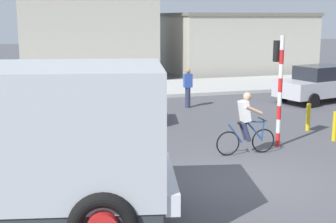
{
  "coord_description": "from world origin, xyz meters",
  "views": [
    {
      "loc": [
        -4.88,
        -9.38,
        3.71
      ],
      "look_at": [
        -1.2,
        2.5,
        1.2
      ],
      "focal_mm": 50.34,
      "sensor_mm": 36.0,
      "label": 1
    }
  ],
  "objects_px": {
    "truck_foreground": "(14,137)",
    "car_far_side": "(320,83)",
    "cyclist": "(246,123)",
    "bollard_far": "(308,117)",
    "traffic_light_pole": "(279,75)",
    "bollard_near": "(335,126)",
    "car_red_near": "(101,101)",
    "pedestrian_near_kerb": "(188,87)"
  },
  "relations": [
    {
      "from": "truck_foreground",
      "to": "bollard_far",
      "type": "height_order",
      "value": "truck_foreground"
    },
    {
      "from": "truck_foreground",
      "to": "cyclist",
      "type": "distance_m",
      "value": 6.67
    },
    {
      "from": "car_red_near",
      "to": "bollard_near",
      "type": "distance_m",
      "value": 7.74
    },
    {
      "from": "traffic_light_pole",
      "to": "car_red_near",
      "type": "distance_m",
      "value": 6.3
    },
    {
      "from": "bollard_near",
      "to": "traffic_light_pole",
      "type": "bearing_deg",
      "value": 178.74
    },
    {
      "from": "cyclist",
      "to": "bollard_far",
      "type": "height_order",
      "value": "cyclist"
    },
    {
      "from": "traffic_light_pole",
      "to": "car_red_near",
      "type": "xyz_separation_m",
      "value": [
        -4.42,
        4.31,
        -1.25
      ]
    },
    {
      "from": "pedestrian_near_kerb",
      "to": "cyclist",
      "type": "bearing_deg",
      "value": -96.31
    },
    {
      "from": "truck_foreground",
      "to": "bollard_near",
      "type": "height_order",
      "value": "truck_foreground"
    },
    {
      "from": "car_red_near",
      "to": "car_far_side",
      "type": "relative_size",
      "value": 1.0
    },
    {
      "from": "truck_foreground",
      "to": "car_red_near",
      "type": "height_order",
      "value": "truck_foreground"
    },
    {
      "from": "car_red_near",
      "to": "bollard_far",
      "type": "distance_m",
      "value": 7.04
    },
    {
      "from": "cyclist",
      "to": "truck_foreground",
      "type": "bearing_deg",
      "value": -153.52
    },
    {
      "from": "traffic_light_pole",
      "to": "car_red_near",
      "type": "height_order",
      "value": "traffic_light_pole"
    },
    {
      "from": "truck_foreground",
      "to": "traffic_light_pole",
      "type": "bearing_deg",
      "value": 25.83
    },
    {
      "from": "truck_foreground",
      "to": "car_far_side",
      "type": "distance_m",
      "value": 15.84
    },
    {
      "from": "traffic_light_pole",
      "to": "pedestrian_near_kerb",
      "type": "xyz_separation_m",
      "value": [
        -0.51,
        6.32,
        -1.22
      ]
    },
    {
      "from": "traffic_light_pole",
      "to": "bollard_far",
      "type": "bearing_deg",
      "value": 34.73
    },
    {
      "from": "truck_foreground",
      "to": "traffic_light_pole",
      "type": "relative_size",
      "value": 1.82
    },
    {
      "from": "traffic_light_pole",
      "to": "car_red_near",
      "type": "bearing_deg",
      "value": 135.74
    },
    {
      "from": "car_far_side",
      "to": "bollard_near",
      "type": "bearing_deg",
      "value": -120.97
    },
    {
      "from": "car_red_near",
      "to": "cyclist",
      "type": "bearing_deg",
      "value": -56.92
    },
    {
      "from": "bollard_near",
      "to": "pedestrian_near_kerb",
      "type": "bearing_deg",
      "value": 111.22
    },
    {
      "from": "car_far_side",
      "to": "pedestrian_near_kerb",
      "type": "xyz_separation_m",
      "value": [
        -6.04,
        0.42,
        0.03
      ]
    },
    {
      "from": "truck_foreground",
      "to": "cyclist",
      "type": "bearing_deg",
      "value": 26.48
    },
    {
      "from": "car_far_side",
      "to": "cyclist",
      "type": "bearing_deg",
      "value": -136.56
    },
    {
      "from": "bollard_near",
      "to": "car_far_side",
      "type": "bearing_deg",
      "value": 59.03
    },
    {
      "from": "traffic_light_pole",
      "to": "bollard_far",
      "type": "relative_size",
      "value": 3.56
    },
    {
      "from": "car_far_side",
      "to": "bollard_far",
      "type": "xyz_separation_m",
      "value": [
        -3.57,
        -4.55,
        -0.37
      ]
    },
    {
      "from": "pedestrian_near_kerb",
      "to": "car_red_near",
      "type": "bearing_deg",
      "value": -152.85
    },
    {
      "from": "traffic_light_pole",
      "to": "pedestrian_near_kerb",
      "type": "relative_size",
      "value": 1.98
    },
    {
      "from": "truck_foreground",
      "to": "pedestrian_near_kerb",
      "type": "height_order",
      "value": "truck_foreground"
    },
    {
      "from": "truck_foreground",
      "to": "bollard_far",
      "type": "relative_size",
      "value": 6.47
    },
    {
      "from": "pedestrian_near_kerb",
      "to": "car_far_side",
      "type": "bearing_deg",
      "value": -3.93
    },
    {
      "from": "cyclist",
      "to": "traffic_light_pole",
      "type": "relative_size",
      "value": 0.54
    },
    {
      "from": "truck_foreground",
      "to": "cyclist",
      "type": "height_order",
      "value": "truck_foreground"
    },
    {
      "from": "truck_foreground",
      "to": "car_far_side",
      "type": "xyz_separation_m",
      "value": [
        12.73,
        9.39,
        -0.85
      ]
    },
    {
      "from": "truck_foreground",
      "to": "pedestrian_near_kerb",
      "type": "xyz_separation_m",
      "value": [
        6.69,
        9.8,
        -0.82
      ]
    },
    {
      "from": "truck_foreground",
      "to": "bollard_near",
      "type": "xyz_separation_m",
      "value": [
        9.16,
        3.44,
        -1.22
      ]
    },
    {
      "from": "cyclist",
      "to": "car_far_side",
      "type": "relative_size",
      "value": 0.4
    },
    {
      "from": "cyclist",
      "to": "pedestrian_near_kerb",
      "type": "xyz_separation_m",
      "value": [
        0.76,
        6.85,
        -0.02
      ]
    },
    {
      "from": "pedestrian_near_kerb",
      "to": "bollard_far",
      "type": "height_order",
      "value": "pedestrian_near_kerb"
    }
  ]
}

